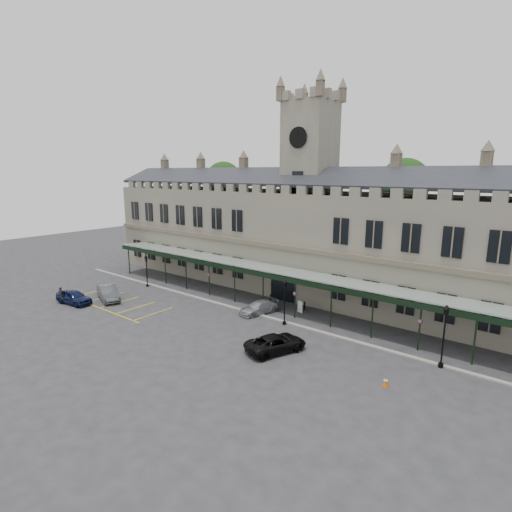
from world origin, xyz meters
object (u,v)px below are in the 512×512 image
Objects in this scene: lamp_post_mid at (285,298)px; person_b at (63,297)px; car_left_a at (74,297)px; car_left_b at (108,293)px; sign_board at (300,307)px; clock_tower at (309,182)px; person_a at (61,295)px; lamp_post_right at (444,331)px; traffic_cone at (385,382)px; station_building at (307,239)px; car_van at (276,343)px; car_taxi at (259,307)px; lamp_post_left at (146,268)px.

lamp_post_mid reaches higher than person_b.
car_left_b is at bearing -36.75° from car_left_a.
lamp_post_mid is 4.35m from sign_board.
lamp_post_mid is 23.76m from car_left_a.
person_a is (-19.20, -20.97, -12.25)m from clock_tower.
lamp_post_right reaches higher than car_left_a.
car_left_a is at bearing -129.77° from sign_board.
car_left_b is at bearing -132.49° from clock_tower.
car_left_b reaches higher than person_b.
traffic_cone is (15.99, -15.92, -12.80)m from clock_tower.
clock_tower is (0.00, 0.09, 6.64)m from station_building.
lamp_post_mid is at bearing -51.99° from car_left_b.
car_van is (7.00, -16.23, -12.40)m from clock_tower.
station_building reaches higher than car_van.
person_b is (-2.51, -3.91, -0.04)m from car_left_b.
car_left_a is 3.58m from car_left_b.
lamp_post_right reaches higher than car_taxi.
clock_tower is 26.40m from car_left_b.
car_van is (2.78, -5.28, -1.95)m from lamp_post_mid.
car_left_b is (-15.79, -17.23, -12.29)m from clock_tower.
car_van is at bearing -27.35° from car_taxi.
car_left_b reaches higher than car_left_a.
traffic_cone is (15.99, -15.83, -6.16)m from station_building.
car_taxi reaches higher than traffic_cone.
person_a is at bearing -38.92° from person_b.
sign_board is at bearing -42.00° from car_left_b.
sign_board is 26.65m from person_a.
clock_tower reaches higher than person_a.
car_van is (24.52, 4.14, -0.06)m from car_left_a.
clock_tower is at bearing -44.68° from car_van.
clock_tower is 15.92× the size of person_b.
sign_board is 4.29m from car_taxi.
person_b is at bearing -98.61° from lamp_post_left.
lamp_post_mid is at bearing -74.39° from car_left_a.
station_building is at bearing 135.29° from traffic_cone.
car_left_a reaches higher than traffic_cone.
lamp_post_mid is at bearing -68.78° from station_building.
clock_tower is 4.99× the size of car_left_b.
lamp_post_mid is 2.89× the size of person_b.
lamp_post_left is 0.91× the size of car_left_a.
lamp_post_left is at bearing 171.68° from traffic_cone.
lamp_post_left is 24.39m from car_van.
clock_tower reaches higher than car_van.
lamp_post_left reaches higher than car_left_b.
station_building is 13.34× the size of lamp_post_mid.
car_taxi is at bearing -4.94° from person_a.
lamp_post_left is at bearing 42.14° from person_a.
car_van is at bearing -178.06° from traffic_cone.
lamp_post_left reaches higher than traffic_cone.
lamp_post_left is 9.41m from car_left_a.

